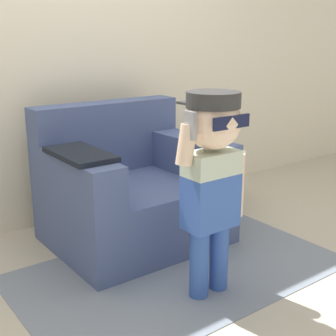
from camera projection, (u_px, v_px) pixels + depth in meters
ground_plane at (107, 243)px, 3.07m from camera, size 10.00×10.00×0.00m
wall_back at (58, 37)px, 3.16m from camera, size 10.00×0.05×2.60m
armchair at (131, 192)px, 3.06m from camera, size 1.07×0.88×0.88m
person_child at (212, 164)px, 2.29m from camera, size 0.43×0.32×1.06m
side_table at (222, 174)px, 3.63m from camera, size 0.35×0.35×0.46m
rug at (179, 269)px, 2.71m from camera, size 1.84×1.12×0.01m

